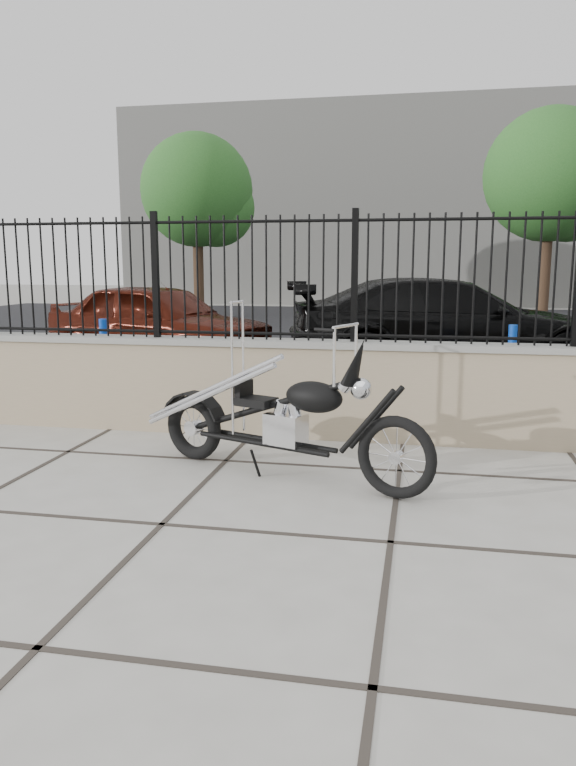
# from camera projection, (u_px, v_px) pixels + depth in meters

# --- Properties ---
(ground_plane) EXTENTS (90.00, 90.00, 0.00)m
(ground_plane) POSITION_uv_depth(u_px,v_px,m) (162.00, 525.00, 4.51)
(ground_plane) COLOR #99968E
(ground_plane) RESTS_ON ground
(parking_lot) EXTENTS (30.00, 30.00, 0.00)m
(parking_lot) POSITION_uv_depth(u_px,v_px,m) (353.00, 334.00, 16.58)
(parking_lot) COLOR black
(parking_lot) RESTS_ON ground
(retaining_wall) EXTENTS (14.00, 0.36, 0.96)m
(retaining_wall) POSITION_uv_depth(u_px,v_px,m) (253.00, 387.00, 6.84)
(retaining_wall) COLOR gray
(retaining_wall) RESTS_ON ground_plane
(iron_fence) EXTENTS (14.00, 0.08, 1.20)m
(iron_fence) POSITION_uv_depth(u_px,v_px,m) (252.00, 278.00, 6.65)
(iron_fence) COLOR black
(iron_fence) RESTS_ON retaining_wall
(background_building) EXTENTS (22.00, 6.00, 8.00)m
(background_building) POSITION_uv_depth(u_px,v_px,m) (388.00, 209.00, 29.41)
(background_building) COLOR beige
(background_building) RESTS_ON ground_plane
(chopper_motorcycle) EXTENTS (2.38, 1.26, 1.43)m
(chopper_motorcycle) POSITION_uv_depth(u_px,v_px,m) (281.00, 389.00, 5.41)
(chopper_motorcycle) COLOR black
(chopper_motorcycle) RESTS_ON ground_plane
(car_red) EXTENTS (4.41, 2.85, 1.40)m
(car_red) POSITION_uv_depth(u_px,v_px,m) (159.00, 323.00, 11.64)
(car_red) COLOR #431209
(car_red) RESTS_ON parking_lot
(car_black) EXTENTS (5.42, 3.26, 1.47)m
(car_black) POSITION_uv_depth(u_px,v_px,m) (447.00, 324.00, 10.93)
(car_black) COLOR black
(car_black) RESTS_ON parking_lot
(bollard_a) EXTENTS (0.13, 0.13, 0.91)m
(bollard_a) POSITION_uv_depth(u_px,v_px,m) (104.00, 350.00, 9.87)
(bollard_a) COLOR #0C22C2
(bollard_a) RESTS_ON ground_plane
(bollard_b) EXTENTS (0.12, 0.12, 0.93)m
(bollard_b) POSITION_uv_depth(u_px,v_px,m) (511.00, 361.00, 8.75)
(bollard_b) COLOR #0B54AC
(bollard_b) RESTS_ON ground_plane
(tree_left) EXTENTS (3.42, 3.42, 5.77)m
(tree_left) POSITION_uv_depth(u_px,v_px,m) (197.00, 185.00, 20.79)
(tree_left) COLOR #382619
(tree_left) RESTS_ON ground_plane
(tree_right) EXTENTS (3.55, 3.55, 5.99)m
(tree_right) POSITION_uv_depth(u_px,v_px,m) (551.00, 169.00, 18.36)
(tree_right) COLOR #382619
(tree_right) RESTS_ON ground_plane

